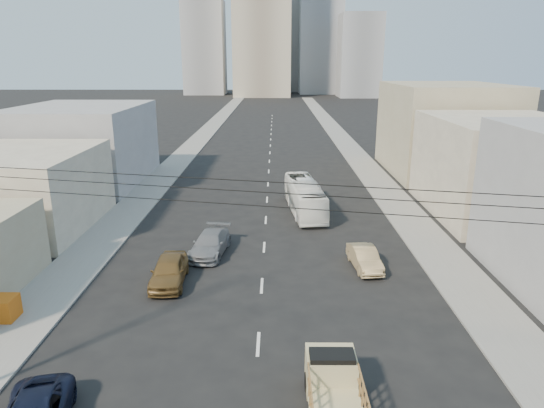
{
  "coord_description": "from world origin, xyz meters",
  "views": [
    {
      "loc": [
        0.77,
        -11.46,
        12.48
      ],
      "look_at": [
        0.56,
        18.79,
        3.5
      ],
      "focal_mm": 32.0,
      "sensor_mm": 36.0,
      "label": 1
    }
  ],
  "objects_px": {
    "sedan_grey": "(210,243)",
    "flatbed_pickup": "(334,386)",
    "sedan_brown": "(169,271)",
    "sedan_tan": "(365,258)",
    "city_bus": "(305,197)"
  },
  "relations": [
    {
      "from": "city_bus",
      "to": "sedan_tan",
      "type": "height_order",
      "value": "city_bus"
    },
    {
      "from": "flatbed_pickup",
      "to": "city_bus",
      "type": "bearing_deg",
      "value": 89.21
    },
    {
      "from": "flatbed_pickup",
      "to": "sedan_brown",
      "type": "relative_size",
      "value": 0.94
    },
    {
      "from": "flatbed_pickup",
      "to": "sedan_grey",
      "type": "relative_size",
      "value": 0.88
    },
    {
      "from": "sedan_brown",
      "to": "sedan_grey",
      "type": "relative_size",
      "value": 0.93
    },
    {
      "from": "city_bus",
      "to": "sedan_tan",
      "type": "relative_size",
      "value": 2.41
    },
    {
      "from": "sedan_tan",
      "to": "sedan_grey",
      "type": "relative_size",
      "value": 0.8
    },
    {
      "from": "city_bus",
      "to": "sedan_tan",
      "type": "xyz_separation_m",
      "value": [
        3.09,
        -11.71,
        -0.69
      ]
    },
    {
      "from": "sedan_brown",
      "to": "sedan_tan",
      "type": "relative_size",
      "value": 1.16
    },
    {
      "from": "sedan_brown",
      "to": "sedan_tan",
      "type": "height_order",
      "value": "sedan_brown"
    },
    {
      "from": "sedan_tan",
      "to": "sedan_grey",
      "type": "xyz_separation_m",
      "value": [
        -9.94,
        2.27,
        0.07
      ]
    },
    {
      "from": "city_bus",
      "to": "sedan_grey",
      "type": "xyz_separation_m",
      "value": [
        -6.85,
        -9.44,
        -0.62
      ]
    },
    {
      "from": "sedan_grey",
      "to": "flatbed_pickup",
      "type": "bearing_deg",
      "value": -59.41
    },
    {
      "from": "sedan_brown",
      "to": "flatbed_pickup",
      "type": "bearing_deg",
      "value": -54.92
    },
    {
      "from": "sedan_brown",
      "to": "sedan_tan",
      "type": "xyz_separation_m",
      "value": [
        11.74,
        2.24,
        -0.13
      ]
    }
  ]
}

